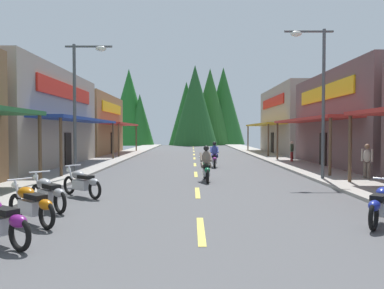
% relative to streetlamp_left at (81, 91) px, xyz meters
% --- Properties ---
extents(ground, '(10.32, 77.37, 0.10)m').
position_rel_streetlamp_left_xyz_m(ground, '(5.23, 6.04, -4.06)').
color(ground, '#4C4C4F').
extents(sidewalk_left, '(2.69, 77.37, 0.12)m').
position_rel_streetlamp_left_xyz_m(sidewalk_left, '(-1.27, 6.04, -3.95)').
color(sidewalk_left, '#9E9991').
rests_on(sidewalk_left, ground).
extents(sidewalk_right, '(2.69, 77.37, 0.12)m').
position_rel_streetlamp_left_xyz_m(sidewalk_right, '(11.74, 6.04, -3.95)').
color(sidewalk_right, '#9E9991').
rests_on(sidewalk_right, ground).
extents(centerline_dashes, '(0.16, 54.99, 0.01)m').
position_rel_streetlamp_left_xyz_m(centerline_dashes, '(5.23, 10.57, -4.01)').
color(centerline_dashes, '#E0C64C').
rests_on(centerline_dashes, ground).
extents(storefront_left_far, '(8.73, 11.44, 5.65)m').
position_rel_streetlamp_left_xyz_m(storefront_left_far, '(-6.05, 18.88, -1.19)').
color(storefront_left_far, olive).
rests_on(storefront_left_far, ground).
extents(storefront_right_far, '(7.98, 13.41, 6.56)m').
position_rel_streetlamp_left_xyz_m(storefront_right_far, '(16.14, 20.49, -0.73)').
color(storefront_right_far, gray).
rests_on(storefront_right_far, ground).
extents(streetlamp_left, '(2.13, 0.30, 6.15)m').
position_rel_streetlamp_left_xyz_m(streetlamp_left, '(0.00, 0.00, 0.00)').
color(streetlamp_left, '#474C51').
rests_on(streetlamp_left, ground).
extents(streetlamp_right, '(2.13, 0.30, 6.64)m').
position_rel_streetlamp_left_xyz_m(streetlamp_right, '(10.48, -0.72, 0.27)').
color(streetlamp_right, '#474C51').
rests_on(streetlamp_right, ground).
extents(motorcycle_parked_right_3, '(1.39, 1.75, 1.04)m').
position_rel_streetlamp_left_xyz_m(motorcycle_parked_right_3, '(9.44, -8.62, -3.52)').
color(motorcycle_parked_right_3, black).
rests_on(motorcycle_parked_right_3, ground).
extents(motorcycle_parked_left_2, '(1.69, 1.47, 1.04)m').
position_rel_streetlamp_left_xyz_m(motorcycle_parked_left_2, '(1.28, -8.60, -3.52)').
color(motorcycle_parked_left_2, black).
rests_on(motorcycle_parked_left_2, ground).
extents(motorcycle_parked_left_3, '(1.58, 1.59, 1.04)m').
position_rel_streetlamp_left_xyz_m(motorcycle_parked_left_3, '(1.05, -6.95, -3.52)').
color(motorcycle_parked_left_3, black).
rests_on(motorcycle_parked_left_3, ground).
extents(motorcycle_parked_left_4, '(1.69, 1.47, 1.04)m').
position_rel_streetlamp_left_xyz_m(motorcycle_parked_left_4, '(1.38, -4.83, -3.52)').
color(motorcycle_parked_left_4, black).
rests_on(motorcycle_parked_left_4, ground).
extents(rider_cruising_lead, '(0.60, 2.14, 1.57)m').
position_rel_streetlamp_left_xyz_m(rider_cruising_lead, '(5.65, -0.86, -3.36)').
color(rider_cruising_lead, black).
rests_on(rider_cruising_lead, ground).
extents(rider_cruising_trailing, '(0.60, 2.14, 1.57)m').
position_rel_streetlamp_left_xyz_m(rider_cruising_trailing, '(6.41, 5.81, -3.36)').
color(rider_cruising_trailing, black).
rests_on(rider_cruising_trailing, ground).
extents(pedestrian_by_shop, '(0.41, 0.50, 1.64)m').
position_rel_streetlamp_left_xyz_m(pedestrian_by_shop, '(12.70, -0.81, -3.07)').
color(pedestrian_by_shop, '#726659').
rests_on(pedestrian_by_shop, ground).
extents(pedestrian_browsing, '(0.41, 0.50, 1.53)m').
position_rel_streetlamp_left_xyz_m(pedestrian_browsing, '(11.95, 8.86, -3.13)').
color(pedestrian_browsing, maroon).
rests_on(pedestrian_browsing, ground).
extents(treeline_backdrop, '(23.12, 13.46, 13.50)m').
position_rel_streetlamp_left_xyz_m(treeline_backdrop, '(4.65, 46.48, 2.11)').
color(treeline_backdrop, '#225D23').
rests_on(treeline_backdrop, ground).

